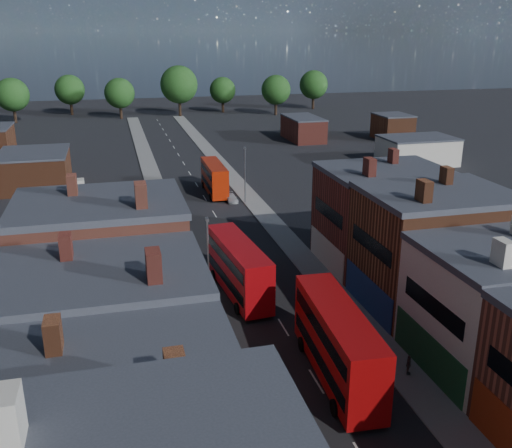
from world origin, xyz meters
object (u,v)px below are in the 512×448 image
bus_0 (238,267)px  ped_3 (409,365)px  car_1 (357,365)px  car_2 (240,275)px  car_3 (231,198)px  bus_2 (214,177)px  bus_1 (338,342)px

bus_0 → ped_3: 18.43m
bus_0 → car_1: size_ratio=3.02×
car_1 → bus_0: bearing=116.5°
bus_0 → car_2: bus_0 is taller
car_2 → ped_3: size_ratio=2.77×
ped_3 → car_3: bearing=27.9°
bus_0 → bus_2: bus_0 is taller
bus_1 → bus_2: 50.16m
bus_0 → ped_3: bearing=-66.7°
ped_3 → bus_0: bearing=52.8°
bus_0 → bus_2: bearing=77.8°
car_2 → bus_1: bearing=-81.2°
bus_2 → bus_0: bearing=-96.2°
car_1 → car_2: bearing=111.1°
bus_2 → car_3: (1.53, -4.93, -1.97)m
car_2 → bus_2: bearing=83.6°
car_3 → bus_0: bearing=-101.7°
bus_0 → bus_1: bearing=-81.7°
bus_0 → bus_2: (4.11, 35.09, -0.26)m
bus_0 → car_1: bearing=-75.7°
car_3 → bus_2: bearing=106.2°
car_1 → car_3: car_1 is taller
car_3 → ped_3: ped_3 is taller
bus_1 → car_3: bus_1 is taller
bus_0 → bus_1: bus_1 is taller
car_3 → ped_3: bearing=-87.2°
bus_0 → ped_3: (8.84, -16.06, -1.88)m
car_1 → car_3: (0.26, 45.08, -0.13)m
bus_0 → car_2: 3.82m
car_1 → ped_3: 3.64m
bus_1 → bus_2: size_ratio=1.17×
bus_2 → bus_1: bearing=-90.0°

